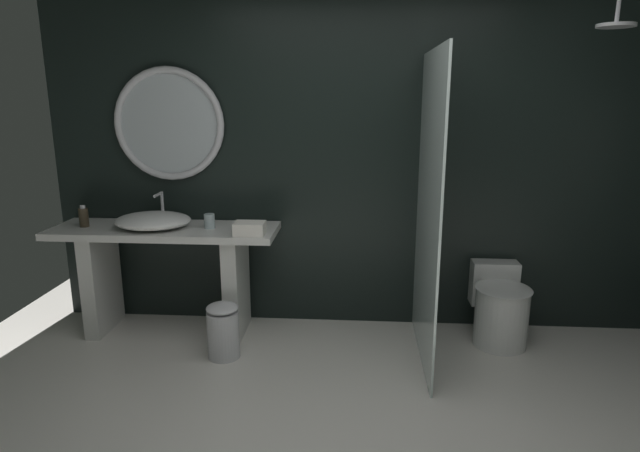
{
  "coord_description": "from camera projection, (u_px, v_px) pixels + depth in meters",
  "views": [
    {
      "loc": [
        -0.02,
        -2.18,
        1.78
      ],
      "look_at": [
        -0.25,
        0.97,
        1.0
      ],
      "focal_mm": 29.94,
      "sensor_mm": 36.0,
      "label": 1
    }
  ],
  "objects": [
    {
      "name": "back_wall_panel",
      "position": [
        361.0,
        160.0,
        4.07
      ],
      "size": [
        4.8,
        0.1,
        2.6
      ],
      "primitive_type": "cube",
      "color": "black",
      "rests_on": "ground_plane"
    },
    {
      "name": "vanity_counter",
      "position": [
        167.0,
        264.0,
        4.03
      ],
      "size": [
        1.67,
        0.53,
        0.83
      ],
      "color": "silver",
      "rests_on": "ground_plane"
    },
    {
      "name": "vessel_sink",
      "position": [
        153.0,
        220.0,
        3.93
      ],
      "size": [
        0.56,
        0.46,
        0.24
      ],
      "color": "white",
      "rests_on": "vanity_counter"
    },
    {
      "name": "tumbler_cup",
      "position": [
        209.0,
        221.0,
        3.92
      ],
      "size": [
        0.08,
        0.08,
        0.11
      ],
      "primitive_type": "cylinder",
      "color": "silver",
      "rests_on": "vanity_counter"
    },
    {
      "name": "soap_dispenser",
      "position": [
        84.0,
        217.0,
        3.96
      ],
      "size": [
        0.07,
        0.07,
        0.16
      ],
      "color": "#3D3323",
      "rests_on": "vanity_counter"
    },
    {
      "name": "round_wall_mirror",
      "position": [
        169.0,
        124.0,
        4.02
      ],
      "size": [
        0.85,
        0.05,
        0.85
      ],
      "color": "silver"
    },
    {
      "name": "shower_glass_panel",
      "position": [
        428.0,
        212.0,
        3.52
      ],
      "size": [
        0.02,
        1.11,
        2.07
      ],
      "primitive_type": "cube",
      "color": "silver",
      "rests_on": "ground_plane"
    },
    {
      "name": "rain_shower_head",
      "position": [
        617.0,
        21.0,
        3.19
      ],
      "size": [
        0.22,
        0.22,
        0.32
      ],
      "color": "silver"
    },
    {
      "name": "toilet",
      "position": [
        500.0,
        308.0,
        3.92
      ],
      "size": [
        0.4,
        0.57,
        0.55
      ],
      "color": "white",
      "rests_on": "ground_plane"
    },
    {
      "name": "waste_bin",
      "position": [
        223.0,
        330.0,
        3.69
      ],
      "size": [
        0.22,
        0.22,
        0.4
      ],
      "color": "silver",
      "rests_on": "ground_plane"
    },
    {
      "name": "folded_hand_towel",
      "position": [
        250.0,
        228.0,
        3.74
      ],
      "size": [
        0.22,
        0.16,
        0.09
      ],
      "primitive_type": "cube",
      "rotation": [
        0.0,
        0.0,
        0.01
      ],
      "color": "silver",
      "rests_on": "vanity_counter"
    }
  ]
}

